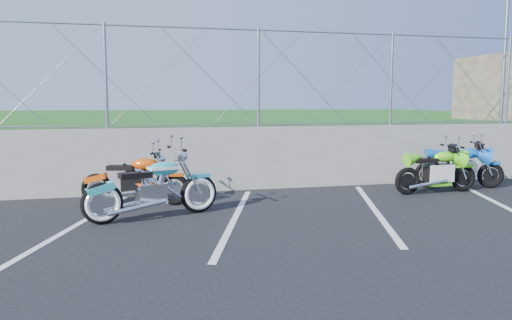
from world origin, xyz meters
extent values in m
plane|color=black|center=(0.00, 0.00, 0.00)|extent=(90.00, 90.00, 0.00)
cube|color=slate|center=(0.00, 3.50, 0.65)|extent=(30.00, 0.22, 1.30)
cube|color=#1A4F15|center=(0.00, 13.50, 0.65)|extent=(30.00, 20.00, 1.30)
cylinder|color=gray|center=(0.00, 3.50, 3.25)|extent=(28.00, 0.03, 0.03)
cylinder|color=gray|center=(0.00, 3.50, 1.35)|extent=(28.00, 0.03, 0.03)
cylinder|color=gray|center=(7.20, 3.90, 2.80)|extent=(0.08, 0.08, 3.00)
cube|color=silver|center=(-2.40, 1.00, 0.00)|extent=(1.49, 4.31, 0.01)
cube|color=silver|center=(0.00, 1.00, 0.00)|extent=(1.49, 4.31, 0.01)
cube|color=silver|center=(2.40, 1.00, 0.00)|extent=(1.49, 4.31, 0.01)
cube|color=silver|center=(4.80, 1.00, 0.00)|extent=(1.49, 4.31, 0.01)
torus|color=black|center=(-1.99, 1.07, 0.32)|extent=(0.64, 0.28, 0.63)
torus|color=black|center=(-0.50, 1.52, 0.32)|extent=(0.64, 0.28, 0.63)
cube|color=silver|center=(-1.27, 1.29, 0.38)|extent=(0.50, 0.39, 0.33)
ellipsoid|color=#2EAFB9|center=(-1.06, 1.35, 0.77)|extent=(0.55, 0.37, 0.22)
cube|color=black|center=(-1.51, 1.22, 0.70)|extent=(0.53, 0.36, 0.09)
cube|color=#2EAFB9|center=(-0.50, 1.52, 0.61)|extent=(0.39, 0.24, 0.06)
cylinder|color=silver|center=(-0.86, 1.41, 1.07)|extent=(0.23, 0.67, 0.03)
torus|color=black|center=(-2.17, 2.56, 0.28)|extent=(0.57, 0.24, 0.56)
torus|color=black|center=(-0.85, 2.22, 0.28)|extent=(0.57, 0.24, 0.56)
cube|color=black|center=(-1.52, 2.39, 0.36)|extent=(0.47, 0.35, 0.31)
ellipsoid|color=#D54A0C|center=(-1.33, 2.34, 0.73)|extent=(0.52, 0.33, 0.21)
cube|color=black|center=(-1.75, 2.45, 0.66)|extent=(0.49, 0.32, 0.08)
cube|color=#D54A0C|center=(-0.85, 2.22, 0.54)|extent=(0.37, 0.22, 0.05)
cylinder|color=silver|center=(-1.14, 2.29, 0.95)|extent=(0.19, 0.64, 0.03)
torus|color=black|center=(3.66, 2.13, 0.27)|extent=(0.54, 0.12, 0.54)
torus|color=black|center=(4.94, 2.17, 0.27)|extent=(0.54, 0.12, 0.54)
cube|color=black|center=(4.29, 2.15, 0.36)|extent=(0.42, 0.27, 0.31)
ellipsoid|color=#5FE81D|center=(4.48, 2.15, 0.72)|extent=(0.48, 0.24, 0.21)
cube|color=black|center=(4.05, 2.14, 0.66)|extent=(0.46, 0.23, 0.08)
cube|color=#5FE81D|center=(4.94, 2.17, 0.52)|extent=(0.35, 0.15, 0.05)
cylinder|color=silver|center=(4.64, 2.16, 0.93)|extent=(0.05, 0.65, 0.03)
torus|color=black|center=(4.50, 2.76, 0.28)|extent=(0.56, 0.26, 0.55)
torus|color=black|center=(5.75, 2.37, 0.28)|extent=(0.56, 0.26, 0.55)
cube|color=black|center=(5.11, 2.57, 0.37)|extent=(0.48, 0.37, 0.31)
ellipsoid|color=#1255AF|center=(5.30, 2.51, 0.73)|extent=(0.53, 0.36, 0.21)
cube|color=black|center=(4.88, 2.64, 0.67)|extent=(0.50, 0.35, 0.08)
cube|color=#1255AF|center=(5.75, 2.37, 0.53)|extent=(0.37, 0.24, 0.06)
cylinder|color=silver|center=(5.45, 2.46, 0.95)|extent=(0.22, 0.64, 0.03)
camera|label=1|loc=(-1.50, -6.52, 1.82)|focal=35.00mm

